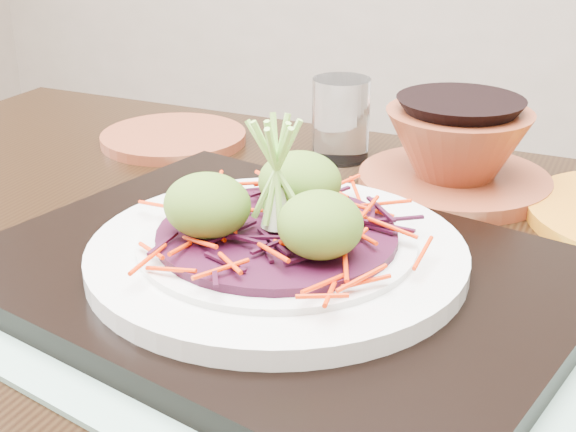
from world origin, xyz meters
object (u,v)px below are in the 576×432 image
at_px(water_glass, 341,119).
at_px(terracotta_bowl_set, 456,154).
at_px(dining_table, 282,370).
at_px(white_plate, 277,252).
at_px(terracotta_side_plate, 174,138).
at_px(serving_tray, 277,275).

xyz_separation_m(water_glass, terracotta_bowl_set, (0.13, -0.04, -0.01)).
bearing_deg(dining_table, water_glass, 101.75).
relative_size(white_plate, terracotta_bowl_set, 1.15).
bearing_deg(terracotta_side_plate, terracotta_bowl_set, -2.54).
height_order(dining_table, water_glass, water_glass).
xyz_separation_m(serving_tray, water_glass, (-0.06, 0.29, 0.03)).
distance_m(white_plate, water_glass, 0.30).
height_order(water_glass, terracotta_bowl_set, water_glass).
height_order(serving_tray, white_plate, white_plate).
distance_m(dining_table, terracotta_bowl_set, 0.27).
distance_m(water_glass, terracotta_bowl_set, 0.14).
distance_m(dining_table, serving_tray, 0.11).
bearing_deg(white_plate, terracotta_side_plate, 132.39).
xyz_separation_m(dining_table, terracotta_bowl_set, (0.08, 0.22, 0.12)).
bearing_deg(water_glass, dining_table, -79.95).
bearing_deg(white_plate, water_glass, 100.88).
xyz_separation_m(white_plate, terracotta_bowl_set, (0.07, 0.26, 0.00)).
bearing_deg(dining_table, serving_tray, -70.55).
bearing_deg(terracotta_bowl_set, dining_table, -110.38).
bearing_deg(water_glass, terracotta_bowl_set, -16.20).
bearing_deg(terracotta_side_plate, dining_table, -45.33).
distance_m(white_plate, terracotta_side_plate, 0.37).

